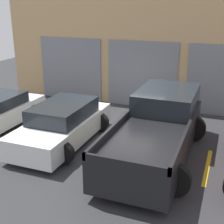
{
  "coord_description": "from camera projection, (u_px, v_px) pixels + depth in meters",
  "views": [
    {
      "loc": [
        3.42,
        -9.97,
        4.42
      ],
      "look_at": [
        0.0,
        -1.16,
        1.1
      ],
      "focal_mm": 50.0,
      "sensor_mm": 36.0,
      "label": 1
    }
  ],
  "objects": [
    {
      "name": "pickup_truck",
      "position": [
        158.0,
        128.0,
        9.42
      ],
      "size": [
        2.63,
        5.58,
        1.75
      ],
      "color": "black",
      "rests_on": "ground"
    },
    {
      "name": "sedan_white",
      "position": [
        63.0,
        124.0,
        10.29
      ],
      "size": [
        2.17,
        4.24,
        1.33
      ],
      "color": "white",
      "rests_on": "ground"
    },
    {
      "name": "shophouse_building",
      "position": [
        149.0,
        56.0,
        13.55
      ],
      "size": [
        13.79,
        0.68,
        4.59
      ],
      "color": "tan",
      "rests_on": "ground"
    },
    {
      "name": "parking_stripe_left",
      "position": [
        25.0,
        135.0,
        11.01
      ],
      "size": [
        0.12,
        2.2,
        0.01
      ],
      "primitive_type": "cube",
      "color": "gold",
      "rests_on": "ground"
    },
    {
      "name": "ground_plane",
      "position": [
        123.0,
        131.0,
        11.41
      ],
      "size": [
        28.0,
        28.0,
        0.0
      ],
      "primitive_type": "plane",
      "color": "#2D2D30"
    },
    {
      "name": "parking_stripe_centre",
      "position": [
        106.0,
        149.0,
        9.94
      ],
      "size": [
        0.12,
        2.2,
        0.01
      ],
      "primitive_type": "cube",
      "color": "gold",
      "rests_on": "ground"
    },
    {
      "name": "parking_stripe_right",
      "position": [
        207.0,
        167.0,
        8.88
      ],
      "size": [
        0.12,
        2.2,
        0.01
      ],
      "primitive_type": "cube",
      "color": "gold",
      "rests_on": "ground"
    }
  ]
}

